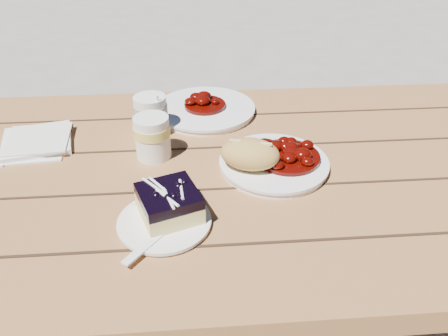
{
  "coord_description": "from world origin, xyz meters",
  "views": [
    {
      "loc": [
        -0.0,
        -0.78,
        1.27
      ],
      "look_at": [
        0.05,
        -0.09,
        0.81
      ],
      "focal_mm": 35.0,
      "sensor_mm": 36.0,
      "label": 1
    }
  ],
  "objects": [
    {
      "name": "napkin_stack",
      "position": [
        -0.37,
        0.13,
        0.76
      ],
      "size": [
        0.18,
        0.18,
        0.01
      ],
      "primitive_type": "cube",
      "rotation": [
        0.0,
        0.0,
        0.23
      ],
      "color": "white",
      "rests_on": "picnic_table"
    },
    {
      "name": "second_plate",
      "position": [
        0.03,
        0.26,
        0.76
      ],
      "size": [
        0.26,
        0.26,
        0.02
      ],
      "primitive_type": "cylinder",
      "color": "white",
      "rests_on": "picnic_table"
    },
    {
      "name": "fork_dessert",
      "position": [
        -0.08,
        -0.23,
        0.76
      ],
      "size": [
        0.12,
        0.14,
        0.0
      ],
      "primitive_type": null,
      "rotation": [
        0.0,
        0.0,
        -0.68
      ],
      "color": "white",
      "rests_on": "dessert_plate"
    },
    {
      "name": "blueberry_cake",
      "position": [
        -0.05,
        -0.16,
        0.79
      ],
      "size": [
        0.13,
        0.13,
        0.06
      ],
      "rotation": [
        0.0,
        0.0,
        0.34
      ],
      "color": "#EFD882",
      "rests_on": "dessert_plate"
    },
    {
      "name": "goulash_stew",
      "position": [
        0.19,
        -0.0,
        0.79
      ],
      "size": [
        0.14,
        0.14,
        0.04
      ],
      "primitive_type": null,
      "color": "#480602",
      "rests_on": "main_plate"
    },
    {
      "name": "bread_roll",
      "position": [
        0.11,
        -0.03,
        0.8
      ],
      "size": [
        0.14,
        0.11,
        0.06
      ],
      "primitive_type": "ellipsoid",
      "rotation": [
        0.0,
        0.0,
        -0.28
      ],
      "color": "tan",
      "rests_on": "main_plate"
    },
    {
      "name": "coffee_cup",
      "position": [
        -0.1,
        0.16,
        0.8
      ],
      "size": [
        0.08,
        0.08,
        0.1
      ],
      "primitive_type": "cylinder",
      "color": "white",
      "rests_on": "picnic_table"
    },
    {
      "name": "second_stew",
      "position": [
        0.03,
        0.26,
        0.79
      ],
      "size": [
        0.11,
        0.11,
        0.04
      ],
      "primitive_type": null,
      "color": "#480602",
      "rests_on": "second_plate"
    },
    {
      "name": "second_cup",
      "position": [
        -0.1,
        0.06,
        0.8
      ],
      "size": [
        0.08,
        0.08,
        0.1
      ],
      "primitive_type": "cylinder",
      "color": "white",
      "rests_on": "picnic_table"
    },
    {
      "name": "picnic_table",
      "position": [
        0.0,
        -0.0,
        0.59
      ],
      "size": [
        2.0,
        1.55,
        0.75
      ],
      "color": "brown",
      "rests_on": "ground"
    },
    {
      "name": "main_plate",
      "position": [
        0.16,
        -0.01,
        0.76
      ],
      "size": [
        0.23,
        0.23,
        0.02
      ],
      "primitive_type": "cylinder",
      "color": "white",
      "rests_on": "picnic_table"
    },
    {
      "name": "fork_table",
      "position": [
        -0.36,
        0.05,
        0.75
      ],
      "size": [
        0.16,
        0.04,
        0.0
      ],
      "primitive_type": null,
      "rotation": [
        0.0,
        0.0,
        1.65
      ],
      "color": "white",
      "rests_on": "picnic_table"
    },
    {
      "name": "dessert_plate",
      "position": [
        -0.06,
        -0.18,
        0.76
      ],
      "size": [
        0.16,
        0.16,
        0.01
      ],
      "primitive_type": "cylinder",
      "color": "white",
      "rests_on": "picnic_table"
    }
  ]
}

